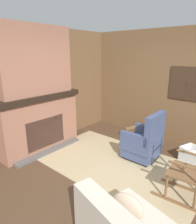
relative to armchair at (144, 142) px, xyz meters
name	(u,v)px	position (x,y,z in m)	size (l,w,h in m)	color
ground_plane	(121,188)	(0.18, -1.07, -0.36)	(14.00, 14.00, 0.00)	#4C3523
wood_panel_wall_left	(31,90)	(-2.20, -1.07, 0.96)	(0.06, 5.29, 2.65)	brown
wood_panel_wall_back	(181,88)	(0.18, 1.30, 0.97)	(5.29, 0.09, 2.65)	brown
fireplace_hearth	(41,123)	(-1.96, -1.07, 0.26)	(0.61, 1.90, 1.26)	#93604C
chimney_breast	(35,61)	(-1.97, -1.07, 1.58)	(0.35, 1.58, 1.37)	#93604C
area_rug	(116,163)	(-0.30, -0.53, -0.36)	(3.12, 1.86, 0.01)	tan
armchair	(144,142)	(0.00, 0.00, 0.00)	(0.64, 0.68, 1.00)	#3D4C75
rocking_chair	(189,173)	(1.05, -0.65, 0.08)	(0.83, 0.52, 1.34)	brown
firewood_stack	(130,132)	(-0.86, 0.88, -0.27)	(0.46, 0.43, 0.24)	brown
laundry_basket	(195,156)	(0.86, 0.48, -0.21)	(0.59, 0.51, 0.31)	white
oil_lamp_vase	(23,92)	(-2.01, -1.38, 0.99)	(0.12, 0.12, 0.26)	#B24C42
storage_case	(57,87)	(-2.01, -0.53, 0.97)	(0.15, 0.21, 0.14)	gray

